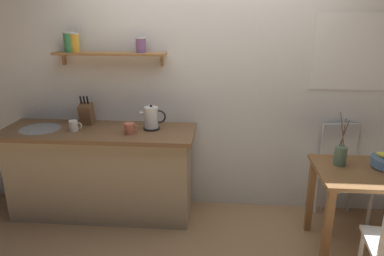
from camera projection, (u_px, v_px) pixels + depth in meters
name	position (u px, v px, depth m)	size (l,w,h in m)	color
ground_plane	(201.00, 235.00, 3.36)	(14.00, 14.00, 0.00)	#A87F56
back_wall	(227.00, 77.00, 3.54)	(6.80, 0.11, 2.70)	white
kitchen_counter	(102.00, 171.00, 3.60)	(1.83, 0.63, 0.89)	tan
wall_shelf	(99.00, 48.00, 3.40)	(1.06, 0.20, 0.32)	#9E6B3D
dining_table	(365.00, 187.00, 2.96)	(0.80, 0.66, 0.75)	brown
dining_chair_far	(342.00, 170.00, 3.50)	(0.47, 0.48, 0.94)	silver
twig_vase	(340.00, 155.00, 3.00)	(0.10, 0.10, 0.45)	#567056
electric_kettle	(152.00, 118.00, 3.43)	(0.24, 0.16, 0.24)	black
knife_block	(87.00, 113.00, 3.57)	(0.12, 0.16, 0.29)	brown
coffee_mug_by_sink	(74.00, 126.00, 3.40)	(0.12, 0.08, 0.10)	white
coffee_mug_spare	(130.00, 129.00, 3.31)	(0.14, 0.09, 0.10)	#C6664C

